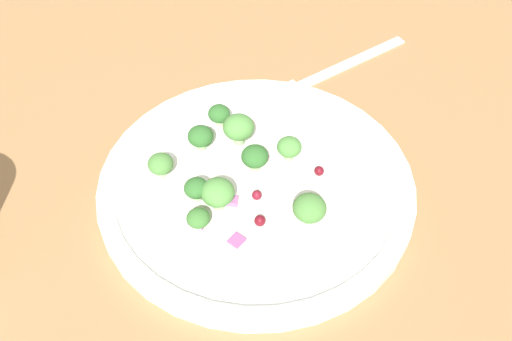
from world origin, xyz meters
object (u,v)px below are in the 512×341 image
Objects in this scene: plate at (256,184)px; broccoli_floret_0 at (218,193)px; broccoli_floret_1 at (310,209)px; fork at (332,71)px; broccoli_floret_2 at (239,128)px.

broccoli_floret_0 is (3.71, -2.34, 2.34)cm from plate.
broccoli_floret_0 is 1.01× the size of broccoli_floret_1.
fork is (-18.69, 3.71, -0.61)cm from plate.
broccoli_floret_1 is 10.78cm from broccoli_floret_2.
broccoli_floret_2 is at bearing -23.40° from fork.
plate is 6.62cm from broccoli_floret_1.
broccoli_floret_1 is 0.19× the size of fork.
broccoli_floret_0 is 7.81cm from broccoli_floret_1.
plate is at bearing 147.75° from broccoli_floret_0.
broccoli_floret_2 is 0.19× the size of fork.
broccoli_floret_1 reaches higher than plate.
broccoli_floret_1 is (3.15, 5.44, 2.07)cm from plate.
plate is 9.66× the size of broccoli_floret_2.
broccoli_floret_2 is (-3.88, -2.70, 2.78)cm from plate.
fork is at bearing -175.46° from broccoli_floret_1.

